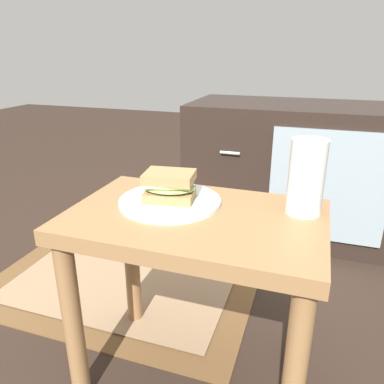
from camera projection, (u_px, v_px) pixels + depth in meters
The scene contains 7 objects.
ground_plane at pixel (195, 373), 0.99m from camera, with size 8.00×8.00×0.00m, color #2D2119.
side_table at pixel (195, 250), 0.85m from camera, with size 0.56×0.36×0.46m.
tv_cabinet at pixel (299, 170), 1.67m from camera, with size 0.96×0.46×0.58m.
area_rug at pixel (133, 270), 1.44m from camera, with size 0.94×0.80×0.01m.
plate at pixel (170, 201), 0.88m from camera, with size 0.24×0.24×0.01m, color silver.
sandwich_front at pixel (170, 186), 0.86m from camera, with size 0.13×0.11×0.07m.
beer_glass at pixel (306, 178), 0.80m from camera, with size 0.08×0.08×0.16m.
Camera 1 is at (0.23, -0.71, 0.80)m, focal length 35.17 mm.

